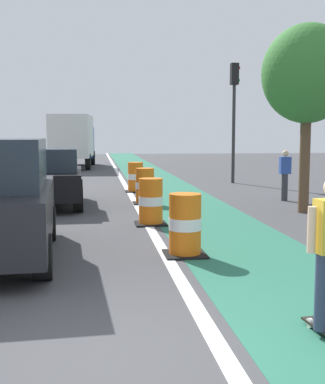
# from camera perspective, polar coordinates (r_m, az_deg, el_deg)

# --- Properties ---
(ground_plane) EXTENTS (100.00, 100.00, 0.00)m
(ground_plane) POSITION_cam_1_polar(r_m,az_deg,el_deg) (5.06, -3.56, -18.35)
(ground_plane) COLOR #424244
(bike_lane_strip) EXTENTS (2.50, 80.00, 0.01)m
(bike_lane_strip) POSITION_cam_1_polar(r_m,az_deg,el_deg) (16.93, 1.80, -0.71)
(bike_lane_strip) COLOR #286B51
(bike_lane_strip) RESTS_ON ground
(lane_divider_stripe) EXTENTS (0.20, 80.00, 0.01)m
(lane_divider_stripe) POSITION_cam_1_polar(r_m,az_deg,el_deg) (16.76, -3.27, -0.79)
(lane_divider_stripe) COLOR silver
(lane_divider_stripe) RESTS_ON ground
(parked_sedan_second) EXTENTS (2.01, 4.15, 1.70)m
(parked_sedan_second) POSITION_cam_1_polar(r_m,az_deg,el_deg) (15.32, -12.46, 1.50)
(parked_sedan_second) COLOR black
(parked_sedan_second) RESTS_ON ground
(traffic_barrel_front) EXTENTS (0.73, 0.73, 1.09)m
(traffic_barrel_front) POSITION_cam_1_polar(r_m,az_deg,el_deg) (8.97, 2.52, -3.73)
(traffic_barrel_front) COLOR orange
(traffic_barrel_front) RESTS_ON ground
(traffic_barrel_mid) EXTENTS (0.73, 0.73, 1.09)m
(traffic_barrel_mid) POSITION_cam_1_polar(r_m,az_deg,el_deg) (12.02, -1.32, -1.12)
(traffic_barrel_mid) COLOR orange
(traffic_barrel_mid) RESTS_ON ground
(traffic_barrel_back) EXTENTS (0.73, 0.73, 1.09)m
(traffic_barrel_back) POSITION_cam_1_polar(r_m,az_deg,el_deg) (15.58, -1.97, 0.62)
(traffic_barrel_back) COLOR orange
(traffic_barrel_back) RESTS_ON ground
(traffic_barrel_far) EXTENTS (0.73, 0.73, 1.09)m
(traffic_barrel_far) POSITION_cam_1_polar(r_m,az_deg,el_deg) (18.81, -3.02, 1.62)
(traffic_barrel_far) COLOR orange
(traffic_barrel_far) RESTS_ON ground
(delivery_truck_down_block) EXTENTS (2.66, 7.70, 3.23)m
(delivery_truck_down_block) POSITION_cam_1_polar(r_m,az_deg,el_deg) (32.93, -9.87, 5.91)
(delivery_truck_down_block) COLOR silver
(delivery_truck_down_block) RESTS_ON ground
(traffic_light_corner) EXTENTS (0.41, 0.32, 5.10)m
(traffic_light_corner) POSITION_cam_1_polar(r_m,az_deg,el_deg) (22.43, 7.97, 9.94)
(traffic_light_corner) COLOR #2D2D2D
(traffic_light_corner) RESTS_ON ground
(pedestrian_crossing) EXTENTS (0.34, 0.20, 1.61)m
(pedestrian_crossing) POSITION_cam_1_polar(r_m,az_deg,el_deg) (16.73, 13.45, 1.99)
(pedestrian_crossing) COLOR #33333D
(pedestrian_crossing) RESTS_ON ground
(street_tree_sidewalk) EXTENTS (2.40, 2.40, 5.00)m
(street_tree_sidewalk) POSITION_cam_1_polar(r_m,az_deg,el_deg) (14.36, 15.79, 12.42)
(street_tree_sidewalk) COLOR brown
(street_tree_sidewalk) RESTS_ON ground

